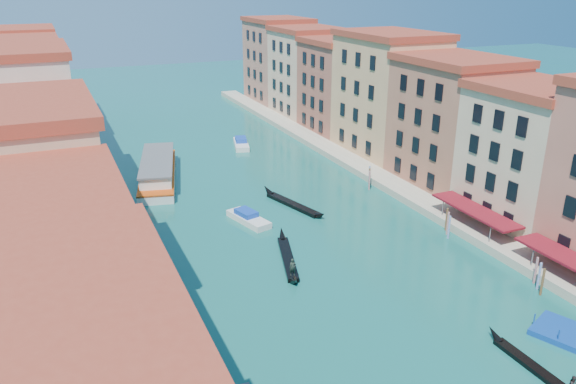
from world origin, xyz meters
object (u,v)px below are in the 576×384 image
vaporetto_far (158,170)px  blue_dock (574,336)px  gondola_fore (288,257)px  gondola_right (537,368)px

vaporetto_far → blue_dock: bearing=-53.2°
vaporetto_far → gondola_fore: (7.59, -32.69, -1.04)m
gondola_fore → gondola_right: 27.02m
blue_dock → gondola_fore: bearing=103.1°
vaporetto_far → gondola_right: vaporetto_far is taller
gondola_right → blue_dock: 6.58m
gondola_fore → blue_dock: 28.36m
vaporetto_far → gondola_right: 60.37m
vaporetto_far → blue_dock: (24.34, -55.58, -1.21)m
vaporetto_far → blue_dock: vaporetto_far is taller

